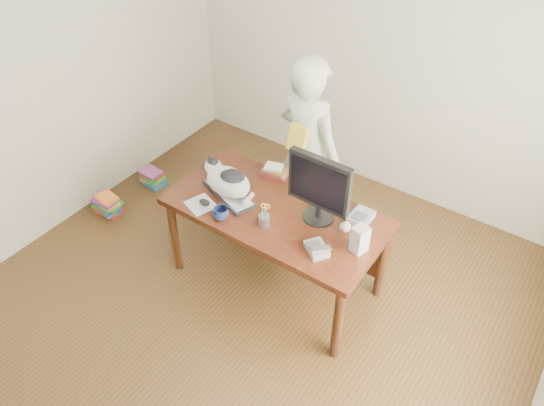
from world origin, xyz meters
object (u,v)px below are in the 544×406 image
at_px(baseball, 345,227).
at_px(book_stack, 275,171).
at_px(speaker, 360,239).
at_px(cat, 227,180).
at_px(monitor, 319,186).
at_px(person, 308,152).
at_px(book_pile_b, 153,177).
at_px(calculator, 361,217).
at_px(keyboard, 229,194).
at_px(coffee_mug, 221,213).
at_px(phone, 317,249).
at_px(desk, 282,219).
at_px(pen_cup, 264,219).
at_px(mouse, 205,202).
at_px(book_pile_a, 108,205).

height_order(baseball, book_stack, book_stack).
bearing_deg(speaker, cat, -161.73).
xyz_separation_m(monitor, baseball, (0.22, 0.01, -0.26)).
bearing_deg(person, book_pile_b, 21.33).
xyz_separation_m(book_stack, calculator, (0.80, -0.09, -0.01)).
bearing_deg(keyboard, baseball, 28.63).
relative_size(coffee_mug, phone, 0.54).
bearing_deg(book_stack, coffee_mug, -101.42).
bearing_deg(person, cat, 80.28).
bearing_deg(calculator, desk, -161.74).
distance_m(desk, phone, 0.56).
distance_m(keyboard, monitor, 0.75).
distance_m(coffee_mug, phone, 0.74).
height_order(keyboard, phone, phone).
relative_size(cat, coffee_mug, 4.12).
relative_size(keyboard, speaker, 2.56).
relative_size(keyboard, coffee_mug, 4.51).
relative_size(speaker, baseball, 2.57).
relative_size(phone, person, 0.13).
height_order(coffee_mug, phone, coffee_mug).
height_order(desk, calculator, calculator).
xyz_separation_m(desk, person, (-0.14, 0.57, 0.23)).
xyz_separation_m(desk, baseball, (0.52, 0.01, 0.19)).
height_order(keyboard, baseball, baseball).
bearing_deg(cat, baseball, 28.30).
xyz_separation_m(pen_cup, speaker, (0.65, 0.16, 0.04)).
xyz_separation_m(mouse, coffee_mug, (0.19, -0.05, 0.02)).
height_order(speaker, person, person).
height_order(mouse, phone, phone).
height_order(coffee_mug, book_pile_b, coffee_mug).
relative_size(desk, book_pile_a, 5.92).
xyz_separation_m(monitor, person, (-0.43, 0.57, -0.22)).
xyz_separation_m(mouse, person, (0.33, 0.90, 0.06)).
bearing_deg(book_pile_a, phone, 0.20).
distance_m(cat, speaker, 1.08).
relative_size(desk, mouse, 15.20).
xyz_separation_m(baseball, book_stack, (-0.76, 0.25, -0.00)).
height_order(desk, monitor, monitor).
bearing_deg(book_pile_a, keyboard, 5.81).
relative_size(phone, book_stack, 0.87).
bearing_deg(speaker, monitor, -179.11).
height_order(desk, coffee_mug, coffee_mug).
distance_m(book_pile_a, book_pile_b, 0.55).
height_order(keyboard, book_stack, book_stack).
bearing_deg(cat, desk, 38.06).
distance_m(keyboard, phone, 0.86).
xyz_separation_m(speaker, person, (-0.82, 0.68, -0.02)).
distance_m(mouse, calculator, 1.13).
xyz_separation_m(phone, book_pile_a, (-2.21, -0.01, -0.69)).
bearing_deg(pen_cup, book_stack, 117.31).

